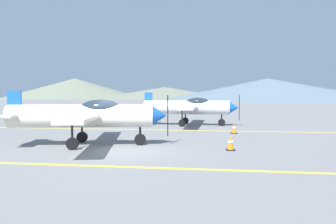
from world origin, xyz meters
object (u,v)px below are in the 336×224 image
at_px(airplane_near, 88,115).
at_px(traffic_cone_front, 230,143).
at_px(traffic_cone_side, 234,128).
at_px(airplane_mid, 190,107).

xyz_separation_m(airplane_near, traffic_cone_front, (6.07, -0.26, -1.06)).
bearing_deg(traffic_cone_side, airplane_mid, 122.68).
bearing_deg(traffic_cone_front, airplane_near, 177.51).
relative_size(airplane_near, traffic_cone_front, 13.51).
height_order(traffic_cone_front, traffic_cone_side, same).
relative_size(airplane_mid, traffic_cone_side, 13.50).
bearing_deg(airplane_mid, airplane_near, -111.24).
xyz_separation_m(airplane_mid, traffic_cone_front, (2.30, -9.97, -1.06)).
distance_m(airplane_near, traffic_cone_side, 8.53).
distance_m(airplane_mid, traffic_cone_side, 5.33).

